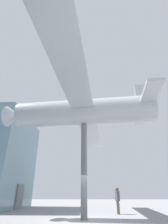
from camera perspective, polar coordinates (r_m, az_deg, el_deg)
ground_plane at (r=12.19m, az=0.00°, el=-31.82°), size 80.00×80.00×0.00m
support_pylon_central at (r=12.21m, az=0.00°, el=-17.43°), size 0.41×0.41×6.11m
suspended_airplane at (r=13.39m, az=-0.90°, el=-0.00°), size 21.69×12.00×3.04m
visitor_person at (r=15.44m, az=10.87°, el=-25.86°), size 0.45×0.33×1.89m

